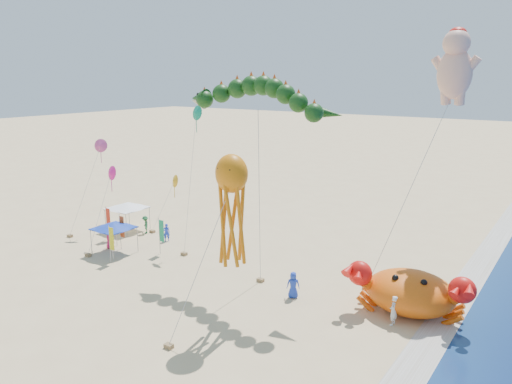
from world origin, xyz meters
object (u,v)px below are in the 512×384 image
dragon_kite (256,101)px  octopus_kite (232,201)px  cherub_kite (455,64)px  canopy_blue (114,226)px  canopy_white (127,206)px  crab_inflatable (410,291)px

dragon_kite → octopus_kite: dragon_kite is taller
cherub_kite → canopy_blue: cherub_kite is taller
dragon_kite → cherub_kite: cherub_kite is taller
dragon_kite → canopy_white: size_ratio=4.05×
crab_inflatable → dragon_kite: bearing=-175.5°
canopy_blue → canopy_white: bearing=128.9°
canopy_white → cherub_kite: bearing=9.9°
octopus_kite → canopy_white: size_ratio=2.95×
dragon_kite → canopy_white: bearing=170.5°
dragon_kite → octopus_kite: bearing=-67.3°
octopus_kite → canopy_white: 22.83m
canopy_blue → octopus_kite: bearing=-15.0°
canopy_white → canopy_blue: bearing=-51.1°
canopy_blue → canopy_white: 6.66m
cherub_kite → octopus_kite: cherub_kite is taller
dragon_kite → octopus_kite: 8.93m
cherub_kite → canopy_blue: 29.59m
dragon_kite → canopy_blue: dragon_kite is taller
crab_inflatable → octopus_kite: 12.97m
crab_inflatable → canopy_white: crab_inflatable is taller
cherub_kite → octopus_kite: bearing=-120.4°
dragon_kite → canopy_white: (-17.36, 2.92, -10.75)m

